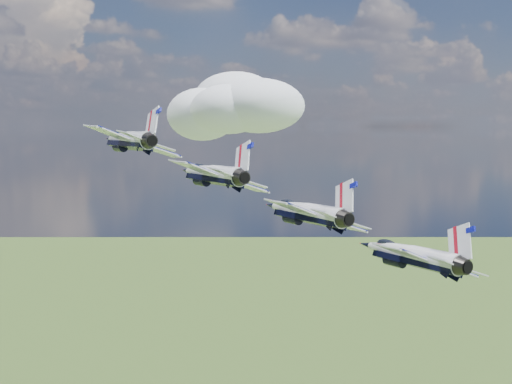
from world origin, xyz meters
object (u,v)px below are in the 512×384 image
object	(u,v)px
jet_0	(127,140)
jet_2	(304,212)
jet_3	(409,254)
jet_1	(211,174)

from	to	relation	value
jet_0	jet_2	world-z (taller)	jet_0
jet_2	jet_3	xyz separation A→B (m)	(8.61, -7.29, -3.74)
jet_2	jet_3	size ratio (longest dim) A/B	1.00
jet_0	jet_2	bearing A→B (deg)	-55.16
jet_0	jet_1	distance (m)	11.89
jet_1	jet_3	world-z (taller)	jet_1
jet_0	jet_1	size ratio (longest dim) A/B	1.00
jet_0	jet_1	world-z (taller)	jet_0
jet_1	jet_0	bearing A→B (deg)	124.84
jet_1	jet_3	xyz separation A→B (m)	(17.23, -14.59, -7.49)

